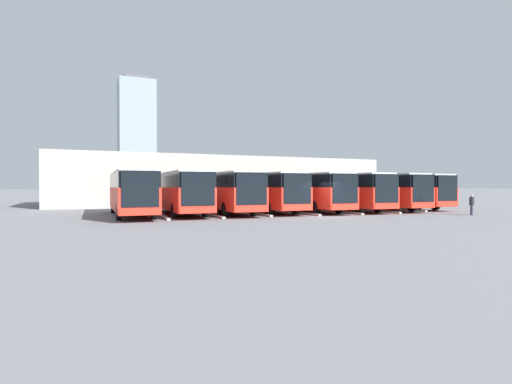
# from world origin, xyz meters

# --- Properties ---
(ground_plane) EXTENTS (600.00, 600.00, 0.00)m
(ground_plane) POSITION_xyz_m (0.00, 0.00, 0.00)
(ground_plane) COLOR slate
(bus_0) EXTENTS (2.80, 12.58, 3.28)m
(bus_0) POSITION_xyz_m (-12.78, -6.55, 1.83)
(bus_0) COLOR red
(bus_0) RESTS_ON ground_plane
(curb_divider_0) EXTENTS (0.41, 7.50, 0.15)m
(curb_divider_0) POSITION_xyz_m (-10.96, -4.70, 0.07)
(curb_divider_0) COLOR #9E9E99
(curb_divider_0) RESTS_ON ground_plane
(bus_1) EXTENTS (2.80, 12.58, 3.28)m
(bus_1) POSITION_xyz_m (-9.13, -5.72, 1.83)
(bus_1) COLOR red
(bus_1) RESTS_ON ground_plane
(curb_divider_1) EXTENTS (0.41, 7.50, 0.15)m
(curb_divider_1) POSITION_xyz_m (-7.31, -3.87, 0.07)
(curb_divider_1) COLOR #9E9E99
(curb_divider_1) RESTS_ON ground_plane
(bus_2) EXTENTS (2.80, 12.58, 3.28)m
(bus_2) POSITION_xyz_m (-5.48, -5.82, 1.83)
(bus_2) COLOR red
(bus_2) RESTS_ON ground_plane
(curb_divider_2) EXTENTS (0.41, 7.50, 0.15)m
(curb_divider_2) POSITION_xyz_m (-3.65, -3.97, 0.07)
(curb_divider_2) COLOR #9E9E99
(curb_divider_2) RESTS_ON ground_plane
(bus_3) EXTENTS (2.80, 12.58, 3.28)m
(bus_3) POSITION_xyz_m (-1.83, -6.11, 1.83)
(bus_3) COLOR red
(bus_3) RESTS_ON ground_plane
(curb_divider_3) EXTENTS (0.41, 7.50, 0.15)m
(curb_divider_3) POSITION_xyz_m (0.00, -4.26, 0.07)
(curb_divider_3) COLOR #9E9E99
(curb_divider_3) RESTS_ON ground_plane
(bus_4) EXTENTS (2.80, 12.58, 3.28)m
(bus_4) POSITION_xyz_m (1.83, -6.78, 1.83)
(bus_4) COLOR red
(bus_4) RESTS_ON ground_plane
(curb_divider_4) EXTENTS (0.41, 7.50, 0.15)m
(curb_divider_4) POSITION_xyz_m (3.65, -4.93, 0.07)
(curb_divider_4) COLOR #9E9E99
(curb_divider_4) RESTS_ON ground_plane
(bus_5) EXTENTS (2.80, 12.58, 3.28)m
(bus_5) POSITION_xyz_m (5.48, -6.57, 1.83)
(bus_5) COLOR red
(bus_5) RESTS_ON ground_plane
(curb_divider_5) EXTENTS (0.41, 7.50, 0.15)m
(curb_divider_5) POSITION_xyz_m (7.31, -4.72, 0.07)
(curb_divider_5) COLOR #9E9E99
(curb_divider_5) RESTS_ON ground_plane
(bus_6) EXTENTS (2.80, 12.58, 3.28)m
(bus_6) POSITION_xyz_m (9.13, -6.81, 1.83)
(bus_6) COLOR red
(bus_6) RESTS_ON ground_plane
(curb_divider_6) EXTENTS (0.41, 7.50, 0.15)m
(curb_divider_6) POSITION_xyz_m (10.96, -4.95, 0.07)
(curb_divider_6) COLOR #9E9E99
(curb_divider_6) RESTS_ON ground_plane
(bus_7) EXTENTS (2.80, 12.58, 3.28)m
(bus_7) POSITION_xyz_m (12.78, -6.47, 1.83)
(bus_7) COLOR red
(bus_7) RESTS_ON ground_plane
(pedestrian) EXTENTS (0.50, 0.50, 1.59)m
(pedestrian) POSITION_xyz_m (-11.11, 3.19, 0.85)
(pedestrian) COLOR #38384C
(pedestrian) RESTS_ON ground_plane
(station_building) EXTENTS (39.62, 13.22, 5.72)m
(station_building) POSITION_xyz_m (0.00, -23.01, 2.89)
(station_building) COLOR #A8A399
(station_building) RESTS_ON ground_plane
(office_tower) EXTENTS (21.47, 21.47, 69.55)m
(office_tower) POSITION_xyz_m (-14.94, -233.37, 34.17)
(office_tower) COLOR #7F8EA3
(office_tower) RESTS_ON ground_plane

